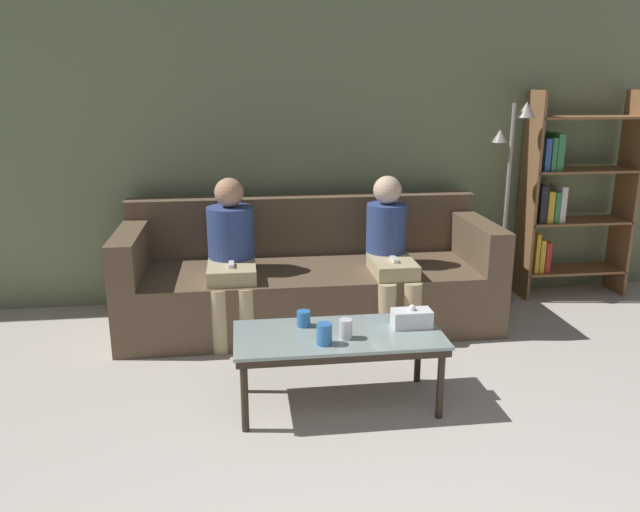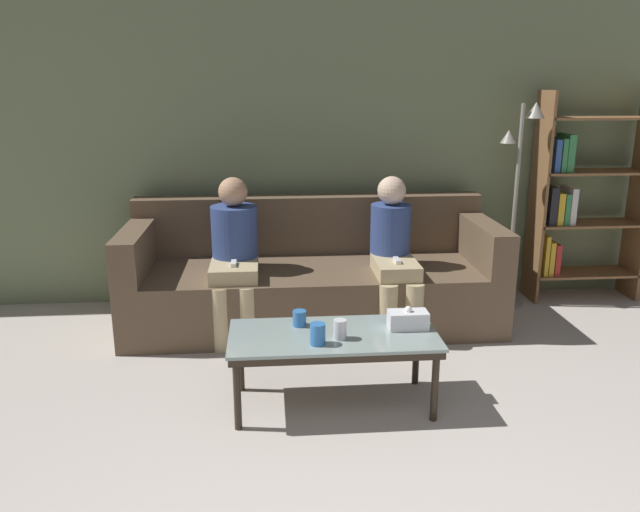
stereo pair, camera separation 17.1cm
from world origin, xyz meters
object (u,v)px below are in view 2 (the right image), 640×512
Objects in this scene: bookshelf at (576,200)px; standing_lamp at (518,185)px; cup_far_center at (340,329)px; seated_person_left_end at (234,252)px; cup_near_left at (318,334)px; cup_near_right at (300,318)px; coffee_table at (333,341)px; seated_person_mid_left at (393,251)px; couch at (312,279)px; tissue_box at (408,320)px.

standing_lamp is at bearing -165.68° from bookshelf.
cup_far_center is 0.10× the size of seated_person_left_end.
cup_near_left reaches higher than cup_near_right.
cup_near_left reaches higher than coffee_table.
standing_lamp reaches higher than cup_far_center.
seated_person_mid_left is at bearing 52.64° from cup_near_right.
standing_lamp is at bearing 43.24° from coffee_table.
bookshelf is 2.81m from seated_person_left_end.
cup_far_center is at bearing -62.48° from seated_person_left_end.
bookshelf is (2.18, 0.34, 0.51)m from couch.
coffee_table is 10.58× the size of cup_far_center.
cup_near_right is (-0.08, 0.27, -0.01)m from cup_near_left.
couch is 12.38× the size of tissue_box.
bookshelf reaches higher than cup_far_center.
standing_lamp reaches higher than cup_near_left.
cup_far_center is 2.77m from bookshelf.
standing_lamp is (1.63, 0.20, 0.67)m from couch.
standing_lamp is 2.27m from seated_person_left_end.
coffee_table is 1.23m from seated_person_mid_left.
coffee_table is at bearing -136.76° from standing_lamp.
cup_far_center is at bearing -114.19° from seated_person_mid_left.
cup_near_right is (-0.18, 0.13, 0.09)m from coffee_table.
couch is 0.67m from seated_person_mid_left.
seated_person_left_end is (-0.57, -0.21, 0.29)m from couch.
cup_near_right is at bearing -142.29° from standing_lamp.
bookshelf reaches higher than standing_lamp.
cup_far_center is 0.41m from tissue_box.
bookshelf reaches higher than tissue_box.
tissue_box is at bearing -137.15° from bookshelf.
bookshelf reaches higher than seated_person_mid_left.
seated_person_left_end reaches higher than cup_near_left.
cup_near_right is at bearing -97.61° from couch.
coffee_table is (0.02, -1.32, 0.07)m from couch.
cup_near_left is at bearing -135.98° from standing_lamp.
cup_near_left is at bearing -93.03° from couch.
coffee_table is at bearing -174.43° from tissue_box.
coffee_table is 0.44m from tissue_box.
standing_lamp reaches higher than seated_person_left_end.
standing_lamp is (-0.55, -0.14, 0.16)m from bookshelf.
cup_near_right is at bearing 135.38° from cup_far_center.
cup_far_center is (0.03, -0.07, 0.10)m from coffee_table.
couch is 1.68× the size of standing_lamp.
standing_lamp is at bearing 22.18° from seated_person_mid_left.
cup_far_center is at bearing -163.84° from tissue_box.
bookshelf is 1.73m from seated_person_mid_left.
cup_far_center is 0.10× the size of seated_person_mid_left.
seated_person_mid_left is (1.13, -0.03, -0.01)m from seated_person_left_end.
cup_far_center is 2.30m from standing_lamp.
seated_person_mid_left is at bearing -22.85° from couch.
cup_near_left is (-0.08, -1.45, 0.17)m from couch.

